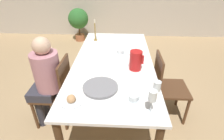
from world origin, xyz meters
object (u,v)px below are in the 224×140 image
potted_plant (78,20)px  bread_plate (71,100)px  wine_glass_juice (153,97)px  chair_person_side (57,90)px  chair_opposite (166,86)px  candlestick_tall (95,32)px  serving_tray (100,87)px  person_seated (45,77)px  red_pitcher (136,60)px  teacup_near_person (133,99)px  wine_glass_water (157,87)px  teacup_across (120,52)px

potted_plant → bread_plate: bearing=-78.3°
wine_glass_juice → bread_plate: bearing=173.0°
chair_person_side → chair_opposite: bearing=-83.1°
chair_person_side → candlestick_tall: (0.36, 0.98, 0.41)m
chair_person_side → serving_tray: 0.72m
chair_opposite → serving_tray: (-0.78, -0.47, 0.29)m
bread_plate → potted_plant: (-0.70, 3.41, -0.21)m
person_seated → red_pitcher: size_ratio=5.18×
red_pitcher → teacup_near_person: red_pitcher is taller
wine_glass_water → potted_plant: bearing=113.2°
teacup_near_person → bread_plate: 0.55m
person_seated → potted_plant: (-0.27, 2.93, -0.13)m
person_seated → bread_plate: size_ratio=5.88×
serving_tray → candlestick_tall: (-0.22, 1.29, 0.12)m
potted_plant → teacup_across: bearing=-65.1°
chair_person_side → wine_glass_juice: bearing=-120.3°
chair_person_side → person_seated: (-0.09, -0.04, 0.22)m
teacup_near_person → potted_plant: bearing=110.4°
person_seated → teacup_across: size_ratio=8.39×
person_seated → serving_tray: person_seated is taller
bread_plate → wine_glass_juice: bearing=-7.0°
chair_person_side → serving_tray: size_ratio=2.57×
chair_opposite → wine_glass_water: 0.82m
chair_opposite → red_pitcher: 0.57m
bread_plate → teacup_near_person: bearing=4.8°
wine_glass_water → teacup_across: size_ratio=1.53×
teacup_across → potted_plant: potted_plant is taller
chair_opposite → teacup_near_person: (-0.47, -0.64, 0.30)m
wine_glass_water → bread_plate: 0.75m
wine_glass_water → wine_glass_juice: wine_glass_juice is taller
bread_plate → candlestick_tall: size_ratio=0.60×
bread_plate → candlestick_tall: 1.50m
bread_plate → candlestick_tall: bearing=89.5°
teacup_near_person → wine_glass_juice: bearing=-44.0°
chair_opposite → person_seated: (-1.45, -0.20, 0.22)m
chair_person_side → person_seated: person_seated is taller
red_pitcher → wine_glass_juice: 0.70m
person_seated → potted_plant: 2.94m
potted_plant → red_pitcher: bearing=-65.0°
chair_person_side → wine_glass_juice: size_ratio=4.11×
red_pitcher → serving_tray: size_ratio=0.65×
red_pitcher → potted_plant: (-1.30, 2.80, -0.30)m
red_pitcher → potted_plant: bearing=115.0°
potted_plant → serving_tray: bearing=-73.7°
wine_glass_juice → teacup_across: size_ratio=1.55×
chair_person_side → potted_plant: bearing=7.0°
red_pitcher → wine_glass_juice: bearing=-83.2°
red_pitcher → candlestick_tall: (-0.58, 0.89, 0.02)m
person_seated → wine_glass_juice: 1.27m
chair_person_side → red_pitcher: size_ratio=3.92×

